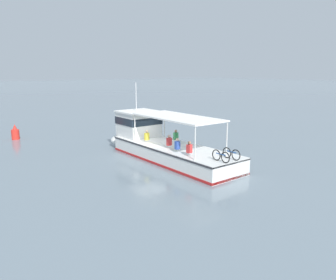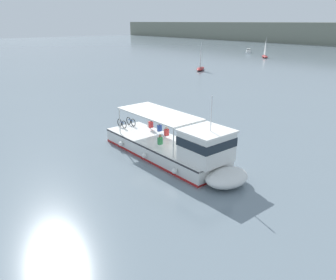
# 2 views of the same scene
# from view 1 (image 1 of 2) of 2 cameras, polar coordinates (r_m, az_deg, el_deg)

# --- Properties ---
(ground_plane) EXTENTS (400.00, 400.00, 0.00)m
(ground_plane) POSITION_cam_1_polar(r_m,az_deg,el_deg) (24.43, -3.36, -2.86)
(ground_plane) COLOR slate
(ferry_main) EXTENTS (12.92, 3.76, 5.32)m
(ferry_main) POSITION_cam_1_polar(r_m,az_deg,el_deg) (24.24, -1.47, -0.50)
(ferry_main) COLOR white
(ferry_main) RESTS_ON ground
(channel_buoy) EXTENTS (0.70, 0.70, 1.40)m
(channel_buoy) POSITION_cam_1_polar(r_m,az_deg,el_deg) (33.44, -24.93, 1.07)
(channel_buoy) COLOR red
(channel_buoy) RESTS_ON ground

